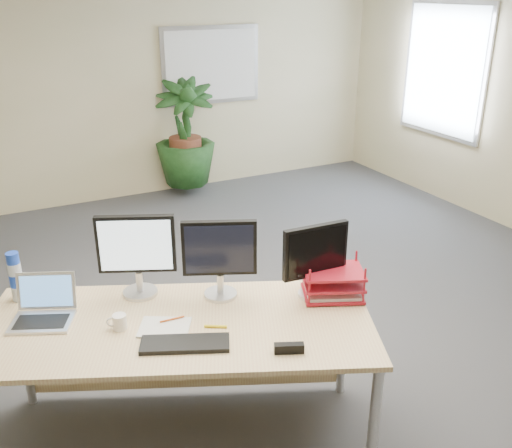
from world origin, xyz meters
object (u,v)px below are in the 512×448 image
desk (181,338)px  floor_plant (185,137)px  monitor_left (137,250)px  laptop (44,308)px  monitor_right (220,254)px

desk → floor_plant: floor_plant is taller
floor_plant → monitor_left: size_ratio=3.06×
desk → monitor_left: size_ratio=4.62×
laptop → floor_plant: bearing=59.5°
desk → laptop: bearing=158.1°
monitor_left → laptop: (-0.53, -0.02, -0.22)m
floor_plant → monitor_left: 3.99m
floor_plant → laptop: (-2.15, -3.65, 0.11)m
laptop → monitor_right: bearing=-12.6°
desk → laptop: (-0.67, 0.27, 0.23)m
floor_plant → monitor_right: bearing=-107.4°
floor_plant → desk: bearing=-110.7°
monitor_left → floor_plant: bearing=66.0°
desk → monitor_right: bearing=11.7°
desk → monitor_left: monitor_left is taller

